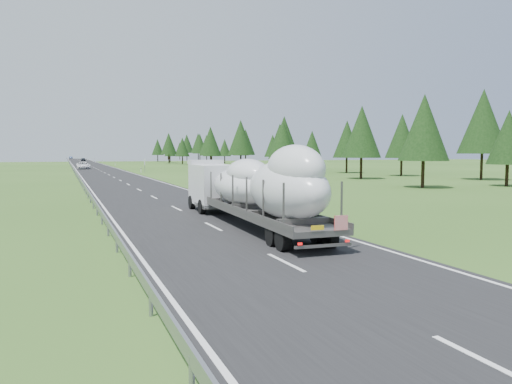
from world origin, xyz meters
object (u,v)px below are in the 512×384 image
object	(u,v)px
highway_sign	(145,163)
boat_truck	(252,186)
distant_car_dark	(83,160)
distant_car_blue	(71,158)
distant_van	(83,165)

from	to	relation	value
highway_sign	boat_truck	world-z (taller)	boat_truck
distant_car_dark	distant_car_blue	world-z (taller)	distant_car_blue
boat_truck	distant_car_blue	size ratio (longest dim) A/B	4.04
distant_car_blue	distant_van	bearing A→B (deg)	-94.35
boat_truck	distant_van	size ratio (longest dim) A/B	3.02
highway_sign	distant_car_blue	distance (m)	215.01
highway_sign	distant_car_dark	world-z (taller)	highway_sign
highway_sign	distant_van	xyz separation A→B (m)	(-10.12, 24.79, -0.98)
distant_car_dark	distant_car_blue	distance (m)	86.38
highway_sign	distant_car_dark	distance (m)	128.63
boat_truck	distant_van	distance (m)	96.45
highway_sign	boat_truck	xyz separation A→B (m)	(-5.28, -71.54, 0.30)
distant_van	boat_truck	bearing A→B (deg)	-88.65
distant_van	distant_car_dark	xyz separation A→B (m)	(3.68, 103.68, -0.10)
boat_truck	highway_sign	bearing A→B (deg)	85.78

